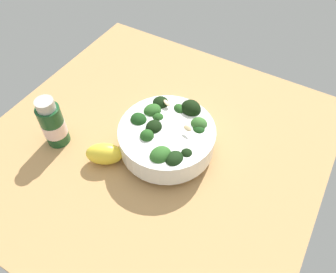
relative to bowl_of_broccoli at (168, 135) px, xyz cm
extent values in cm
cube|color=tan|center=(-0.59, 3.32, -6.34)|extent=(70.43, 70.43, 3.66)
cylinder|color=white|center=(-0.11, 0.02, -3.66)|extent=(10.86, 10.86, 1.69)
cylinder|color=white|center=(-0.11, 0.02, -0.29)|extent=(19.75, 19.75, 5.06)
cylinder|color=silver|center=(-0.11, 0.02, 1.85)|extent=(16.57, 16.57, 0.80)
cylinder|color=#3C7A32|center=(-6.01, -4.78, 0.08)|extent=(1.46, 1.44, 1.30)
ellipsoid|color=black|center=(-6.01, -4.78, 1.74)|extent=(4.95, 4.36, 4.27)
cylinder|color=#4A8F3C|center=(2.36, 5.28, 0.56)|extent=(1.75, 1.82, 1.27)
ellipsoid|color=#2D6023|center=(2.36, 5.28, 2.18)|extent=(5.20, 5.52, 3.64)
cylinder|color=#589D47|center=(-6.65, -2.16, 0.20)|extent=(1.49, 1.46, 1.18)
ellipsoid|color=#2D6023|center=(-6.65, -2.16, 1.94)|extent=(5.96, 6.12, 4.63)
cylinder|color=#2F662B|center=(-3.75, -6.14, 0.08)|extent=(1.17, 1.31, 1.25)
ellipsoid|color=black|center=(-3.75, -6.14, 1.44)|extent=(4.47, 3.72, 4.04)
cylinder|color=#589D47|center=(5.75, 0.68, 0.15)|extent=(1.23, 1.25, 1.78)
ellipsoid|color=#23511C|center=(5.75, 0.68, 1.75)|extent=(3.97, 4.46, 3.53)
cylinder|color=#3C7A32|center=(-1.42, 2.53, 0.90)|extent=(1.47, 1.51, 1.46)
ellipsoid|color=black|center=(-1.42, 2.53, 2.33)|extent=(4.16, 4.01, 2.70)
cylinder|color=#2F662B|center=(-4.05, 2.53, 0.54)|extent=(1.63, 1.71, 1.72)
ellipsoid|color=#23511C|center=(-4.05, 2.53, 2.13)|extent=(3.66, 3.78, 4.28)
cylinder|color=#589D47|center=(2.70, -5.35, 0.09)|extent=(1.29, 1.06, 1.31)
ellipsoid|color=#194216|center=(2.70, -5.35, 1.44)|extent=(3.55, 4.20, 4.01)
cylinder|color=#4A8F3C|center=(5.26, 5.07, 0.29)|extent=(1.32, 1.33, 0.98)
ellipsoid|color=black|center=(5.26, 5.07, 1.76)|extent=(5.42, 5.48, 4.87)
cylinder|color=#3C7A32|center=(6.78, -1.52, 0.24)|extent=(1.98, 1.81, 1.99)
ellipsoid|color=black|center=(6.78, -1.52, 2.27)|extent=(5.34, 6.31, 5.65)
cylinder|color=#589D47|center=(3.99, -4.84, 0.23)|extent=(1.88, 1.79, 1.62)
ellipsoid|color=#386B2B|center=(3.99, -4.84, 1.91)|extent=(4.16, 4.96, 4.68)
cylinder|color=#2F662B|center=(1.40, 3.04, 0.08)|extent=(1.32, 1.48, 1.73)
ellipsoid|color=#23511C|center=(1.40, 3.04, 1.68)|extent=(3.88, 3.48, 3.33)
cylinder|color=#2F662B|center=(-1.22, 6.34, 0.20)|extent=(1.88, 1.85, 1.69)
ellipsoid|color=#194216|center=(-1.22, 6.34, 1.91)|extent=(4.32, 4.94, 4.48)
ellipsoid|color=#DBBC84|center=(-4.46, -5.36, 2.02)|extent=(1.61, 2.06, 0.68)
ellipsoid|color=#DBBC84|center=(5.04, 3.32, 3.23)|extent=(1.60, 2.05, 0.84)
ellipsoid|color=#DBBC84|center=(0.73, -3.92, 3.56)|extent=(1.39, 1.98, 0.73)
ellipsoid|color=yellow|center=(-9.56, 9.52, -1.98)|extent=(7.24, 8.60, 5.05)
cylinder|color=#194723|center=(-10.21, 21.92, 0.43)|extent=(4.87, 4.87, 9.88)
cylinder|color=#B7B2A8|center=(-10.21, 21.92, 6.43)|extent=(3.75, 3.75, 2.12)
cylinder|color=beige|center=(-10.21, 21.92, -0.24)|extent=(4.97, 4.97, 3.37)
camera|label=1|loc=(-37.12, -21.51, 51.58)|focal=34.86mm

